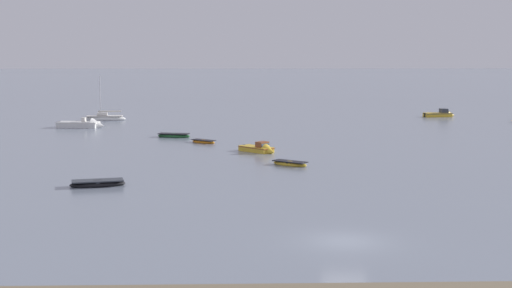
# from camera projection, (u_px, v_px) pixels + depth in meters

# --- Properties ---
(ground_plane) EXTENTS (800.00, 800.00, 0.00)m
(ground_plane) POSITION_uv_depth(u_px,v_px,m) (345.00, 241.00, 40.98)
(ground_plane) COLOR gray
(sailboat_moored_0) EXTENTS (6.57, 2.51, 7.21)m
(sailboat_moored_0) POSITION_uv_depth(u_px,v_px,m) (105.00, 118.00, 111.93)
(sailboat_moored_0) COLOR white
(sailboat_moored_0) RESTS_ON ground
(motorboat_moored_1) EXTENTS (6.78, 3.06, 2.25)m
(motorboat_moored_1) POSITION_uv_depth(u_px,v_px,m) (85.00, 125.00, 101.34)
(motorboat_moored_1) COLOR white
(motorboat_moored_1) RESTS_ON ground
(rowboat_moored_0) EXTENTS (4.59, 2.44, 0.69)m
(rowboat_moored_0) POSITION_uv_depth(u_px,v_px,m) (98.00, 184.00, 57.61)
(rowboat_moored_0) COLOR black
(rowboat_moored_0) RESTS_ON ground
(rowboat_moored_1) EXTENTS (3.62, 3.18, 0.57)m
(rowboat_moored_1) POSITION_uv_depth(u_px,v_px,m) (290.00, 164.00, 68.03)
(rowboat_moored_1) COLOR gold
(rowboat_moored_1) RESTS_ON ground
(motorboat_moored_3) EXTENTS (4.24, 4.44, 1.73)m
(motorboat_moored_3) POSITION_uv_depth(u_px,v_px,m) (261.00, 150.00, 76.71)
(motorboat_moored_3) COLOR gold
(motorboat_moored_3) RESTS_ON ground
(rowboat_moored_2) EXTENTS (3.26, 2.88, 0.51)m
(rowboat_moored_2) POSITION_uv_depth(u_px,v_px,m) (203.00, 142.00, 84.61)
(rowboat_moored_2) COLOR orange
(rowboat_moored_2) RESTS_ON ground
(rowboat_moored_4) EXTENTS (4.36, 2.33, 0.65)m
(rowboat_moored_4) POSITION_uv_depth(u_px,v_px,m) (174.00, 136.00, 90.24)
(rowboat_moored_4) COLOR #23602D
(rowboat_moored_4) RESTS_ON ground
(motorboat_moored_4) EXTENTS (5.36, 2.56, 1.96)m
(motorboat_moored_4) POSITION_uv_depth(u_px,v_px,m) (442.00, 115.00, 118.12)
(motorboat_moored_4) COLOR gold
(motorboat_moored_4) RESTS_ON ground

